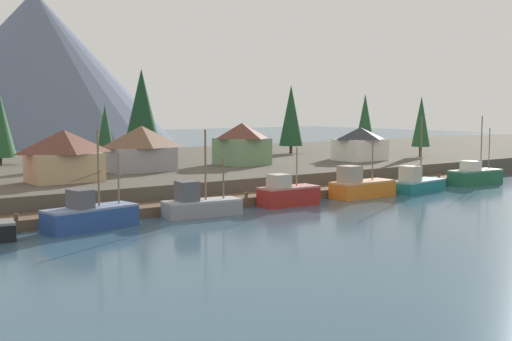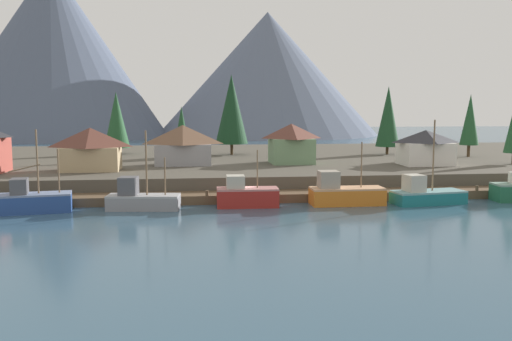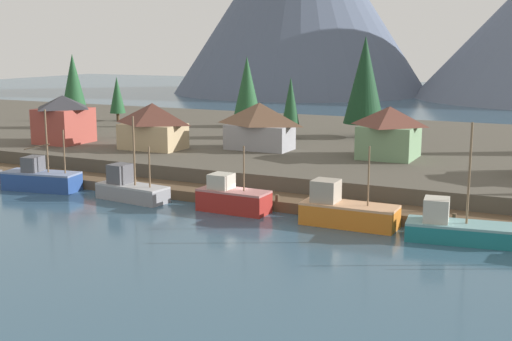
{
  "view_description": "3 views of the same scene",
  "coord_description": "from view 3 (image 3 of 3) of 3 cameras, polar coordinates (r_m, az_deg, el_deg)",
  "views": [
    {
      "loc": [
        -44.57,
        -56.42,
        10.61
      ],
      "look_at": [
        -0.87,
        2.69,
        3.54
      ],
      "focal_mm": 46.42,
      "sensor_mm": 36.0,
      "label": 1
    },
    {
      "loc": [
        -5.87,
        -61.1,
        11.03
      ],
      "look_at": [
        1.81,
        2.47,
        3.5
      ],
      "focal_mm": 38.79,
      "sensor_mm": 36.0,
      "label": 2
    },
    {
      "loc": [
        28.91,
        -55.45,
        15.4
      ],
      "look_at": [
        0.35,
        3.21,
        3.08
      ],
      "focal_mm": 47.4,
      "sensor_mm": 36.0,
      "label": 3
    }
  ],
  "objects": [
    {
      "name": "house_red",
      "position": [
        92.04,
        -15.93,
        4.22
      ],
      "size": [
        6.02,
        6.48,
        6.23
      ],
      "color": "#9E4238",
      "rests_on": "shoreline_bank"
    },
    {
      "name": "house_green",
      "position": [
        78.25,
        11.16,
        3.23
      ],
      "size": [
        6.44,
        6.42,
        5.89
      ],
      "color": "#6B8E66",
      "rests_on": "shoreline_bank"
    },
    {
      "name": "fishing_boat_red",
      "position": [
        62.66,
        -2.03,
        -2.34
      ],
      "size": [
        6.78,
        2.89,
        6.25
      ],
      "rotation": [
        0.0,
        0.0,
        -0.03
      ],
      "color": "maroon",
      "rests_on": "ground_plane"
    },
    {
      "name": "conifer_mid_left",
      "position": [
        116.26,
        -11.64,
        6.25
      ],
      "size": [
        2.64,
        2.64,
        7.38
      ],
      "color": "#4C3823",
      "rests_on": "shoreline_bank"
    },
    {
      "name": "conifer_near_right",
      "position": [
        94.69,
        9.16,
        7.55
      ],
      "size": [
        5.66,
        5.66,
        13.9
      ],
      "color": "#4C3823",
      "rests_on": "shoreline_bank"
    },
    {
      "name": "fishing_boat_blue",
      "position": [
        75.33,
        -17.7,
        -0.67
      ],
      "size": [
        8.53,
        4.1,
        8.62
      ],
      "rotation": [
        0.0,
        0.0,
        0.16
      ],
      "color": "navy",
      "rests_on": "ground_plane"
    },
    {
      "name": "house_grey",
      "position": [
        83.03,
        0.29,
        3.82
      ],
      "size": [
        8.34,
        4.43,
        5.78
      ],
      "color": "gray",
      "rests_on": "shoreline_bank"
    },
    {
      "name": "house_tan",
      "position": [
        84.37,
        -8.71,
        3.77
      ],
      "size": [
        7.86,
        5.12,
        5.67
      ],
      "color": "tan",
      "rests_on": "shoreline_bank"
    },
    {
      "name": "fishing_boat_grey",
      "position": [
        68.35,
        -10.56,
        -1.52
      ],
      "size": [
        7.87,
        3.57,
        8.43
      ],
      "rotation": [
        0.0,
        0.0,
        -0.12
      ],
      "color": "gray",
      "rests_on": "ground_plane"
    },
    {
      "name": "conifer_near_left",
      "position": [
        92.36,
        2.94,
        5.84
      ],
      "size": [
        2.44,
        2.44,
        8.44
      ],
      "color": "#4C3823",
      "rests_on": "shoreline_bank"
    },
    {
      "name": "ground_plane",
      "position": [
        82.35,
        4.9,
        -0.47
      ],
      "size": [
        400.0,
        400.0,
        1.0
      ],
      "primitive_type": "cube",
      "color": "#335166"
    },
    {
      "name": "dock",
      "position": [
        66.01,
        -0.74,
        -2.35
      ],
      "size": [
        80.0,
        4.0,
        1.6
      ],
      "color": "brown",
      "rests_on": "ground_plane"
    },
    {
      "name": "conifer_mid_right",
      "position": [
        105.85,
        -0.76,
        6.98
      ],
      "size": [
        4.48,
        4.48,
        10.97
      ],
      "color": "#4C3823",
      "rests_on": "shoreline_bank"
    },
    {
      "name": "conifer_back_left",
      "position": [
        107.96,
        -15.16,
        6.99
      ],
      "size": [
        4.22,
        4.22,
        11.31
      ],
      "color": "#4C3823",
      "rests_on": "shoreline_bank"
    },
    {
      "name": "fishing_boat_orange",
      "position": [
        58.34,
        7.57,
        -3.41
      ],
      "size": [
        8.19,
        3.03,
        7.01
      ],
      "rotation": [
        0.0,
        0.0,
        0.0
      ],
      "color": "#CC6B1E",
      "rests_on": "ground_plane"
    },
    {
      "name": "fishing_boat_teal",
      "position": [
        55.69,
        16.48,
        -4.67
      ],
      "size": [
        8.53,
        4.16,
        9.47
      ],
      "rotation": [
        0.0,
        0.0,
        0.13
      ],
      "color": "#196B70",
      "rests_on": "ground_plane"
    },
    {
      "name": "shoreline_bank",
      "position": [
        93.18,
        7.58,
        1.87
      ],
      "size": [
        400.0,
        56.0,
        2.5
      ],
      "primitive_type": "cube",
      "color": "#4C473D",
      "rests_on": "ground_plane"
    }
  ]
}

